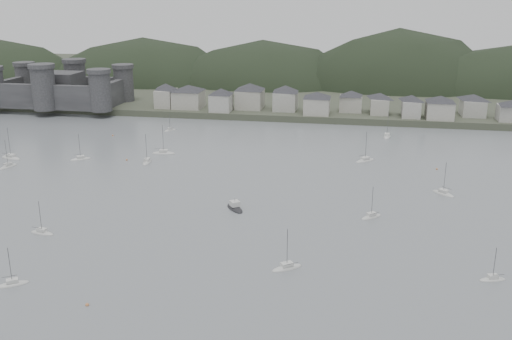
# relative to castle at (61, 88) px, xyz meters

# --- Properties ---
(ground) EXTENTS (900.00, 900.00, 0.00)m
(ground) POSITION_rel_castle_xyz_m (120.00, -179.80, -10.96)
(ground) COLOR slate
(ground) RESTS_ON ground
(far_shore_land) EXTENTS (900.00, 250.00, 3.00)m
(far_shore_land) POSITION_rel_castle_xyz_m (120.00, 115.20, -9.46)
(far_shore_land) COLOR #383D2D
(far_shore_land) RESTS_ON ground
(forested_ridge) EXTENTS (851.55, 103.94, 102.57)m
(forested_ridge) POSITION_rel_castle_xyz_m (124.83, 89.60, -22.25)
(forested_ridge) COLOR black
(forested_ridge) RESTS_ON ground
(castle) EXTENTS (66.00, 43.00, 20.00)m
(castle) POSITION_rel_castle_xyz_m (0.00, 0.00, 0.00)
(castle) COLOR #303033
(castle) RESTS_ON far_shore_land
(waterfront_town) EXTENTS (451.48, 28.46, 12.92)m
(waterfront_town) POSITION_rel_castle_xyz_m (170.59, 3.54, -2.30)
(waterfront_town) COLOR #A29F94
(waterfront_town) RESTS_ON far_shore_land
(sailboat_lead) EXTENTS (7.04, 7.20, 10.45)m
(sailboat_lead) POSITION_rel_castle_xyz_m (175.21, -99.42, -10.79)
(sailboat_lead) COLOR beige
(sailboat_lead) RESTS_ON ground
(moored_fleet) EXTENTS (235.50, 177.56, 12.97)m
(moored_fleet) POSITION_rel_castle_xyz_m (96.17, -116.79, -10.79)
(moored_fleet) COLOR beige
(moored_fleet) RESTS_ON ground
(motor_launch_far) EXTENTS (7.18, 8.31, 3.94)m
(motor_launch_far) POSITION_rel_castle_xyz_m (117.35, -122.47, -10.68)
(motor_launch_far) COLOR black
(motor_launch_far) RESTS_ON ground
(mooring_buoys) EXTENTS (156.48, 135.72, 0.70)m
(mooring_buoys) POSITION_rel_castle_xyz_m (112.80, -119.65, -10.81)
(mooring_buoys) COLOR #CF7D45
(mooring_buoys) RESTS_ON ground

